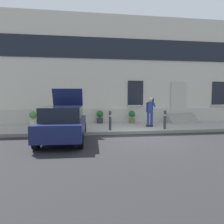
# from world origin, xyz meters

# --- Properties ---
(ground_plane) EXTENTS (80.00, 80.00, 0.00)m
(ground_plane) POSITION_xyz_m (0.00, 0.00, 0.00)
(ground_plane) COLOR #232326
(sidewalk) EXTENTS (24.00, 3.60, 0.15)m
(sidewalk) POSITION_xyz_m (0.00, 2.80, 0.07)
(sidewalk) COLOR #99968E
(sidewalk) RESTS_ON ground
(curb_edge) EXTENTS (24.00, 0.12, 0.15)m
(curb_edge) POSITION_xyz_m (0.00, 0.94, 0.07)
(curb_edge) COLOR gray
(curb_edge) RESTS_ON ground
(building_facade) EXTENTS (24.00, 1.52, 7.50)m
(building_facade) POSITION_xyz_m (0.01, 5.29, 3.73)
(building_facade) COLOR beige
(building_facade) RESTS_ON ground
(entrance_stoop) EXTENTS (1.98, 1.28, 0.64)m
(entrance_stoop) POSITION_xyz_m (4.20, 4.12, 0.39)
(entrance_stoop) COLOR #9E998E
(entrance_stoop) RESTS_ON sidewalk
(hatchback_car_navy) EXTENTS (1.91, 4.12, 2.34)m
(hatchback_car_navy) POSITION_xyz_m (-3.42, -0.18, 0.80)
(hatchback_car_navy) COLOR #161E4C
(hatchback_car_navy) RESTS_ON ground
(bollard_near_person) EXTENTS (0.15, 0.15, 1.04)m
(bollard_near_person) POSITION_xyz_m (1.83, 1.35, 0.71)
(bollard_near_person) COLOR #333338
(bollard_near_person) RESTS_ON sidewalk
(bollard_far_left) EXTENTS (0.15, 0.15, 1.04)m
(bollard_far_left) POSITION_xyz_m (-1.20, 1.35, 0.71)
(bollard_far_left) COLOR #333338
(bollard_far_left) RESTS_ON sidewalk
(person_on_phone) EXTENTS (0.51, 0.47, 1.75)m
(person_on_phone) POSITION_xyz_m (1.28, 2.22, 1.15)
(person_on_phone) COLOR navy
(person_on_phone) RESTS_ON sidewalk
(planter_cream) EXTENTS (0.44, 0.44, 0.86)m
(planter_cream) POSITION_xyz_m (-5.78, 4.00, 0.61)
(planter_cream) COLOR beige
(planter_cream) RESTS_ON sidewalk
(planter_terracotta) EXTENTS (0.44, 0.44, 0.86)m
(planter_terracotta) POSITION_xyz_m (-3.65, 3.95, 0.61)
(planter_terracotta) COLOR #B25B38
(planter_terracotta) RESTS_ON sidewalk
(planter_charcoal) EXTENTS (0.44, 0.44, 0.86)m
(planter_charcoal) POSITION_xyz_m (-1.52, 4.23, 0.61)
(planter_charcoal) COLOR #2D2D30
(planter_charcoal) RESTS_ON sidewalk
(planter_olive) EXTENTS (0.44, 0.44, 0.86)m
(planter_olive) POSITION_xyz_m (0.61, 3.95, 0.61)
(planter_olive) COLOR #606B38
(planter_olive) RESTS_ON sidewalk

